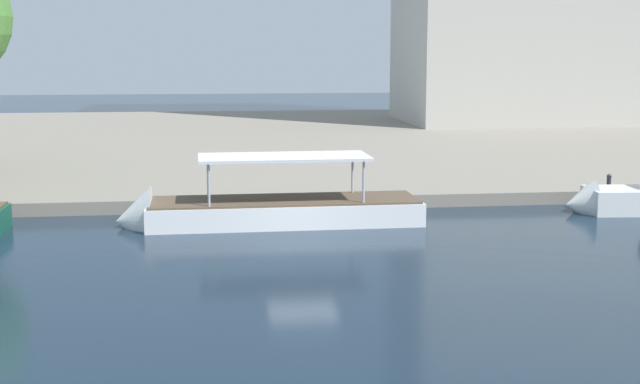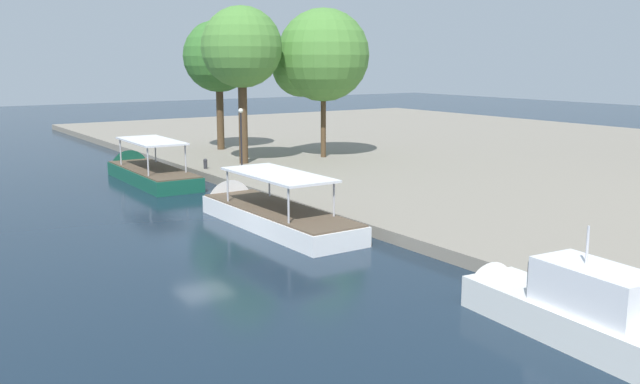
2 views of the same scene
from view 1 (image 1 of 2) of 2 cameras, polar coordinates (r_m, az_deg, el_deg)
ground_plane at (r=31.88m, az=-1.13°, el=-3.53°), size 220.00×220.00×0.00m
dock_promenade at (r=65.87m, az=-4.42°, el=3.35°), size 120.00×55.00×0.59m
tour_boat_1 at (r=35.85m, az=-4.08°, el=-1.46°), size 12.31×3.26×3.94m
mooring_bollard_0 at (r=42.95m, az=18.22°, el=0.67°), size 0.22×0.22×0.74m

